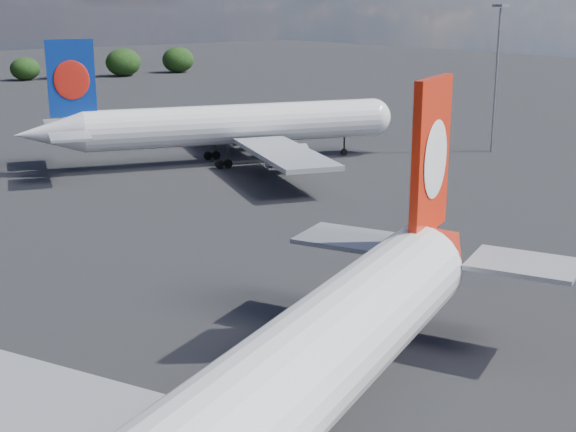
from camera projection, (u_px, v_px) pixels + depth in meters
qantas_airliner at (281, 393)px, 32.55m from camera, size 46.89×45.20×16.10m
china_southern_airliner at (223, 126)px, 101.45m from camera, size 47.46×45.58×15.89m
floodlight_mast_near at (498, 56)px, 107.49m from camera, size 1.60×1.60×19.71m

